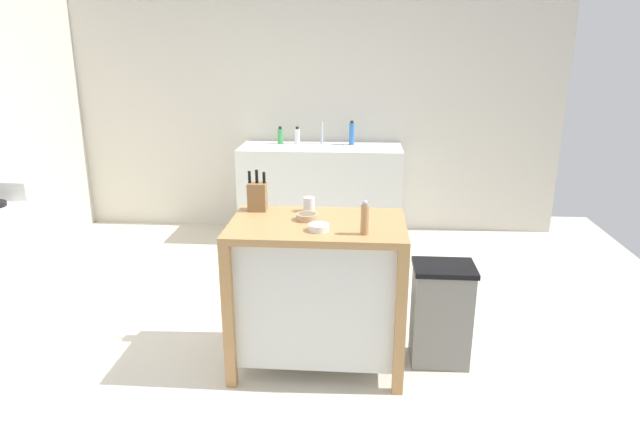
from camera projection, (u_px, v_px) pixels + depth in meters
ground_plane at (281, 349)px, 3.52m from camera, size 6.06×6.06×0.00m
wall_back at (314, 102)px, 5.52m from camera, size 4.90×0.10×2.60m
kitchen_island at (317, 286)px, 3.24m from camera, size 1.00×0.62×0.90m
knife_block at (257, 196)px, 3.31m from camera, size 0.11×0.09×0.25m
bowl_stoneware_deep at (307, 216)px, 3.15m from camera, size 0.13×0.13×0.04m
bowl_ceramic_wide at (319, 227)px, 2.97m from camera, size 0.11×0.11×0.04m
drinking_cup at (309, 204)px, 3.30m from camera, size 0.07×0.07×0.09m
pepper_grinder at (365, 218)px, 2.90m from camera, size 0.04×0.04×0.19m
trash_bin at (441, 314)px, 3.31m from camera, size 0.36×0.28×0.63m
sink_counter at (321, 192)px, 5.44m from camera, size 1.56×0.60×0.92m
sink_faucet at (322, 133)px, 5.40m from camera, size 0.02×0.02×0.22m
bottle_dish_soap at (352, 134)px, 5.35m from camera, size 0.05×0.05×0.23m
bottle_hand_soap at (280, 136)px, 5.41m from camera, size 0.05×0.05×0.17m
bottle_spray_cleaner at (297, 136)px, 5.40m from camera, size 0.05×0.05×0.17m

